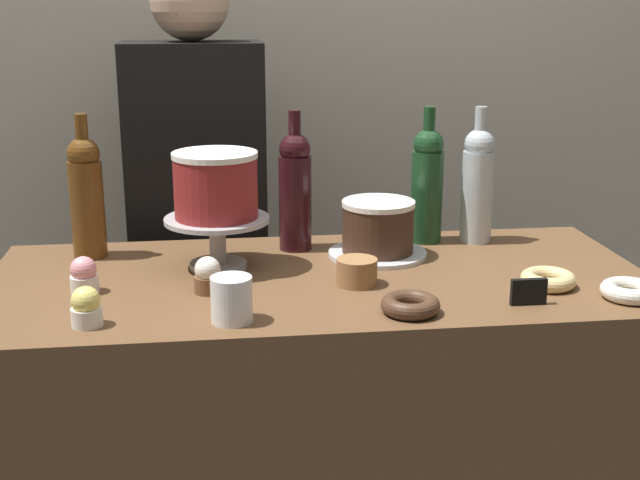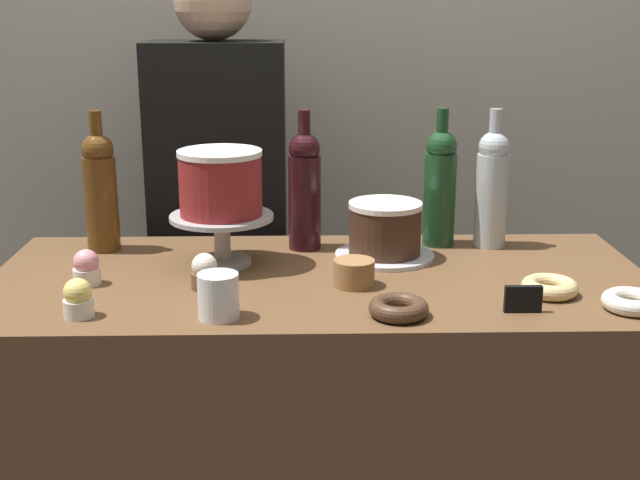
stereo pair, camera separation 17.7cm
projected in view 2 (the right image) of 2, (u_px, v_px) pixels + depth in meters
The scene contains 20 objects.
back_wall at pixel (313, 69), 2.55m from camera, with size 6.00×0.05×2.60m.
display_counter at pixel (320, 472), 1.92m from camera, with size 1.40×0.64×0.94m.
cake_stand_pedestal at pixel (222, 230), 1.85m from camera, with size 0.23×0.23×0.11m.
white_layer_cake at pixel (220, 183), 1.82m from camera, with size 0.18×0.18×0.14m.
silver_serving_platter at pixel (384, 255), 1.92m from camera, with size 0.22×0.22×0.01m.
chocolate_round_cake at pixel (385, 228), 1.90m from camera, with size 0.17×0.17×0.12m.
wine_bottle_amber at pixel (100, 190), 1.94m from camera, with size 0.08×0.08×0.33m.
wine_bottle_dark_red at pixel (305, 188), 1.96m from camera, with size 0.08×0.08×0.33m.
wine_bottle_green at pixel (440, 185), 1.99m from camera, with size 0.08×0.08×0.33m.
wine_bottle_clear at pixel (492, 186), 1.98m from camera, with size 0.08×0.08×0.33m.
cupcake_vanilla at pixel (205, 272), 1.71m from camera, with size 0.06×0.06×0.07m.
cupcake_lemon at pixel (78, 299), 1.55m from camera, with size 0.06×0.06×0.07m.
cupcake_strawberry at pixel (87, 268), 1.73m from camera, with size 0.06×0.06×0.07m.
donut_glazed at pixel (550, 287), 1.67m from camera, with size 0.11×0.11×0.03m.
donut_chocolate at pixel (399, 308), 1.56m from camera, with size 0.11×0.11×0.03m.
donut_sugar at pixel (632, 302), 1.59m from camera, with size 0.11×0.11×0.03m.
cookie_stack at pixel (354, 273), 1.72m from camera, with size 0.08×0.08×0.05m.
price_sign_chalkboard at pixel (523, 299), 1.58m from camera, with size 0.07×0.01×0.05m.
coffee_cup_ceramic at pixel (218, 296), 1.55m from camera, with size 0.08×0.08×0.09m.
barista_figure at pixel (221, 249), 2.33m from camera, with size 0.36×0.22×1.60m.
Camera 2 is at (-0.04, -1.70, 1.50)m, focal length 47.44 mm.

